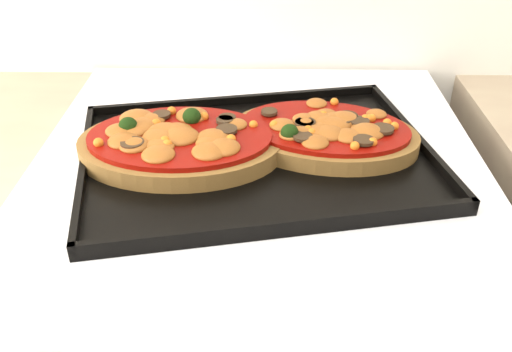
# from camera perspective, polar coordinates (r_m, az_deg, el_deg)

# --- Properties ---
(baking_tray) EXTENTS (0.49, 0.40, 0.02)m
(baking_tray) POSITION_cam_1_polar(r_m,az_deg,el_deg) (0.73, 0.07, 2.24)
(baking_tray) COLOR black
(baking_tray) RESTS_ON stove
(pizza_left) EXTENTS (0.26, 0.18, 0.04)m
(pizza_left) POSITION_cam_1_polar(r_m,az_deg,el_deg) (0.73, -7.59, 3.43)
(pizza_left) COLOR brown
(pizza_left) RESTS_ON baking_tray
(pizza_right) EXTENTS (0.27, 0.21, 0.04)m
(pizza_right) POSITION_cam_1_polar(r_m,az_deg,el_deg) (0.75, 6.93, 4.44)
(pizza_right) COLOR brown
(pizza_right) RESTS_ON baking_tray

